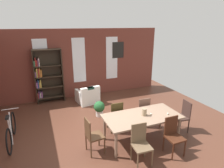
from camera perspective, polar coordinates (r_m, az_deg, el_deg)
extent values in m
plane|color=#563022|center=(5.80, -1.58, -14.90)|extent=(8.86, 8.86, 0.00)
cube|color=brown|center=(8.39, -9.96, 6.10)|extent=(7.49, 0.12, 2.94)
cube|color=white|center=(8.13, -20.45, 5.93)|extent=(0.55, 0.02, 1.91)
cube|color=white|center=(8.30, -9.91, 7.01)|extent=(0.55, 0.02, 1.91)
cube|color=white|center=(8.73, -0.07, 7.79)|extent=(0.55, 0.02, 1.91)
cube|color=#8F705A|center=(5.23, 9.06, -9.61)|extent=(2.07, 1.02, 0.04)
cylinder|color=#8F705A|center=(4.75, 1.24, -17.88)|extent=(0.07, 0.07, 0.72)
cylinder|color=#8F705A|center=(5.63, 19.46, -12.79)|extent=(0.07, 0.07, 0.72)
cylinder|color=#8F705A|center=(5.39, -2.25, -13.17)|extent=(0.07, 0.07, 0.72)
cylinder|color=#8F705A|center=(6.18, 14.51, -9.46)|extent=(0.07, 0.07, 0.72)
cylinder|color=#998466|center=(5.21, 9.72, -8.31)|extent=(0.13, 0.13, 0.20)
cylinder|color=silver|center=(5.43, 16.47, -8.63)|extent=(0.04, 0.04, 0.04)
cylinder|color=silver|center=(5.31, 11.62, -8.85)|extent=(0.04, 0.04, 0.04)
cube|color=#421F12|center=(5.06, 18.43, -15.22)|extent=(0.40, 0.40, 0.04)
cube|color=#421F12|center=(5.05, 17.35, -11.86)|extent=(0.38, 0.03, 0.50)
cylinder|color=#421F12|center=(4.98, 17.87, -19.03)|extent=(0.04, 0.04, 0.43)
cylinder|color=#421F12|center=(5.19, 21.09, -17.76)|extent=(0.04, 0.04, 0.43)
cylinder|color=#421F12|center=(5.20, 15.26, -17.02)|extent=(0.04, 0.04, 0.43)
cylinder|color=#421F12|center=(5.40, 18.44, -15.91)|extent=(0.04, 0.04, 0.43)
cube|color=brown|center=(4.59, 8.99, -18.22)|extent=(0.42, 0.42, 0.04)
cube|color=brown|center=(4.58, 8.05, -14.44)|extent=(0.38, 0.05, 0.50)
cylinder|color=brown|center=(4.54, 7.77, -22.38)|extent=(0.04, 0.04, 0.43)
cylinder|color=brown|center=(4.68, 12.02, -21.20)|extent=(0.04, 0.04, 0.43)
cylinder|color=brown|center=(4.79, 5.77, -19.82)|extent=(0.04, 0.04, 0.43)
cylinder|color=brown|center=(4.92, 9.81, -18.82)|extent=(0.04, 0.04, 0.43)
cube|color=brown|center=(6.20, 8.85, -8.08)|extent=(0.42, 0.42, 0.04)
cube|color=brown|center=(5.94, 9.76, -6.63)|extent=(0.38, 0.05, 0.50)
cylinder|color=brown|center=(6.52, 9.46, -9.05)|extent=(0.04, 0.04, 0.43)
cylinder|color=brown|center=(6.37, 6.54, -9.57)|extent=(0.04, 0.04, 0.43)
cylinder|color=brown|center=(6.24, 11.00, -10.43)|extent=(0.04, 0.04, 0.43)
cylinder|color=brown|center=(6.09, 7.97, -11.02)|extent=(0.04, 0.04, 0.43)
cube|color=#382E14|center=(5.82, 0.80, -9.66)|extent=(0.40, 0.40, 0.04)
cube|color=#382E14|center=(5.55, 1.56, -8.19)|extent=(0.38, 0.03, 0.50)
cylinder|color=#382E14|center=(6.14, 1.71, -10.60)|extent=(0.04, 0.04, 0.43)
cylinder|color=#382E14|center=(6.02, -1.50, -11.21)|extent=(0.04, 0.04, 0.43)
cylinder|color=#382E14|center=(5.85, 3.16, -12.14)|extent=(0.04, 0.04, 0.43)
cylinder|color=#382E14|center=(5.72, -0.19, -12.84)|extent=(0.04, 0.04, 0.43)
cube|color=brown|center=(4.91, -5.16, -15.41)|extent=(0.43, 0.43, 0.04)
cube|color=brown|center=(4.72, -7.38, -13.36)|extent=(0.06, 0.38, 0.50)
cylinder|color=brown|center=(4.96, -2.23, -18.23)|extent=(0.04, 0.04, 0.43)
cylinder|color=brown|center=(5.23, -3.95, -16.14)|extent=(0.04, 0.04, 0.43)
cylinder|color=brown|center=(4.85, -6.33, -19.27)|extent=(0.04, 0.04, 0.43)
cylinder|color=brown|center=(5.13, -7.82, -17.04)|extent=(0.04, 0.04, 0.43)
cube|color=#3A2721|center=(6.10, 19.92, -9.45)|extent=(0.44, 0.44, 0.04)
cube|color=#3A2721|center=(6.10, 21.59, -7.04)|extent=(0.07, 0.38, 0.50)
cylinder|color=#3A2721|center=(6.24, 17.36, -10.99)|extent=(0.04, 0.04, 0.43)
cylinder|color=#3A2721|center=(5.98, 19.27, -12.49)|extent=(0.04, 0.04, 0.43)
cylinder|color=#3A2721|center=(6.43, 20.08, -10.37)|extent=(0.04, 0.04, 0.43)
cylinder|color=#3A2721|center=(6.18, 22.06, -11.78)|extent=(0.04, 0.04, 0.43)
cube|color=#2D2319|center=(8.05, -22.22, 1.79)|extent=(0.04, 0.32, 2.19)
cube|color=#2D2319|center=(8.10, -14.73, 2.63)|extent=(0.04, 0.32, 2.19)
cube|color=#2D2319|center=(8.20, -18.54, 2.48)|extent=(1.10, 0.01, 2.19)
cube|color=#2D2319|center=(8.32, -17.88, -3.60)|extent=(1.06, 0.32, 0.04)
cube|color=#B22D28|center=(8.27, -21.39, -3.17)|extent=(0.03, 0.25, 0.22)
cube|color=#8C4C8C|center=(8.26, -21.11, -2.91)|extent=(0.03, 0.25, 0.29)
cube|color=white|center=(8.27, -20.75, -3.11)|extent=(0.03, 0.16, 0.21)
cube|color=#8C4C8C|center=(8.26, -20.39, -2.93)|extent=(0.05, 0.19, 0.25)
cube|color=#2D2319|center=(8.18, -18.17, -0.74)|extent=(1.06, 0.32, 0.04)
cube|color=#8C4C8C|center=(8.13, -21.66, -0.19)|extent=(0.05, 0.26, 0.24)
cube|color=#284C8C|center=(8.12, -21.32, 0.11)|extent=(0.04, 0.24, 0.32)
cube|color=orange|center=(8.13, -21.02, -0.16)|extent=(0.03, 0.26, 0.23)
cube|color=gold|center=(8.12, -20.73, 0.14)|extent=(0.05, 0.18, 0.31)
cube|color=#2D2319|center=(8.06, -18.46, 2.22)|extent=(1.06, 0.32, 0.04)
cube|color=#8C4C8C|center=(8.02, -22.04, 2.67)|extent=(0.04, 0.19, 0.21)
cube|color=gold|center=(8.00, -21.74, 3.19)|extent=(0.05, 0.20, 0.35)
cube|color=#B22D28|center=(8.00, -21.34, 3.27)|extent=(0.03, 0.24, 0.36)
cube|color=orange|center=(8.00, -20.98, 3.30)|extent=(0.04, 0.24, 0.35)
cube|color=orange|center=(8.01, -20.58, 3.07)|extent=(0.04, 0.21, 0.27)
cube|color=#2D2319|center=(7.96, -18.77, 5.26)|extent=(1.06, 0.32, 0.04)
cube|color=#33724C|center=(7.93, -22.39, 5.73)|extent=(0.04, 0.20, 0.21)
cube|color=#B22D28|center=(7.91, -22.12, 6.21)|extent=(0.03, 0.19, 0.33)
cube|color=#B22D28|center=(7.92, -21.74, 5.86)|extent=(0.04, 0.17, 0.22)
cube|color=#8C4C8C|center=(7.92, -21.44, 6.07)|extent=(0.03, 0.18, 0.27)
cube|color=white|center=(7.92, -21.17, 6.25)|extent=(0.03, 0.25, 0.31)
cube|color=#2D2319|center=(7.85, -19.23, 9.79)|extent=(1.06, 0.32, 0.04)
cube|color=white|center=(7.92, -7.43, -4.09)|extent=(0.92, 0.92, 0.40)
cube|color=white|center=(7.51, -6.54, -2.23)|extent=(0.82, 0.29, 0.35)
cube|color=white|center=(7.96, -5.28, -1.80)|extent=(0.24, 0.73, 0.15)
cube|color=white|center=(7.70, -9.82, -2.66)|extent=(0.24, 0.73, 0.15)
cube|color=#19382D|center=(7.47, -6.58, -1.25)|extent=(0.30, 0.21, 0.08)
torus|color=black|center=(5.56, -28.64, -15.01)|extent=(0.05, 0.68, 0.68)
torus|color=black|center=(6.42, -27.63, -10.40)|extent=(0.05, 0.68, 0.68)
cylinder|color=silver|center=(5.94, -28.24, -11.70)|extent=(0.04, 0.31, 0.86)
cylinder|color=silver|center=(5.70, -28.70, -10.96)|extent=(0.04, 0.04, 0.45)
cube|color=black|center=(5.60, -29.06, -8.79)|extent=(0.08, 0.20, 0.05)
cylinder|color=silver|center=(6.13, -28.38, -6.67)|extent=(0.44, 0.03, 0.02)
cylinder|color=silver|center=(6.78, -3.82, -8.81)|extent=(0.25, 0.25, 0.20)
sphere|color=#235B2D|center=(6.67, -3.87, -6.84)|extent=(0.39, 0.39, 0.39)
cube|color=black|center=(8.79, 1.82, 10.22)|extent=(0.56, 0.03, 0.72)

